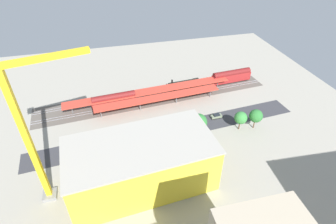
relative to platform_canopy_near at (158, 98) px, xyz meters
name	(u,v)px	position (x,y,z in m)	size (l,w,h in m)	color
ground_plane	(166,124)	(-0.19, 11.64, -4.30)	(157.13, 157.13, 0.00)	#9E998C
rail_bed	(155,96)	(-0.19, -7.82, -4.30)	(98.20, 14.22, 0.01)	#5B544C
street_asphalt	(169,131)	(-0.19, 15.86, -4.30)	(98.20, 9.00, 0.01)	#38383D
track_rails	(155,96)	(-0.19, -7.82, -4.12)	(97.90, 15.59, 0.12)	#9E9EA8
platform_canopy_near	(158,98)	(0.00, 0.00, 0.00)	(50.88, 8.64, 4.54)	#C63D2D
platform_canopy_far	(150,91)	(2.13, -6.31, -0.37)	(69.85, 10.58, 4.14)	#C63D2D
locomotive	(185,85)	(-14.66, -10.93, -2.36)	(15.87, 4.22, 5.38)	black
passenger_coach	(231,76)	(-36.45, -10.93, -1.07)	(18.77, 4.41, 6.12)	black
freight_coach_far	(114,100)	(17.13, -4.71, -1.29)	(17.93, 4.27, 5.74)	black
parked_car_0	(216,116)	(-19.56, 12.71, -3.51)	(4.28, 2.01, 1.75)	black
parked_car_1	(199,119)	(-12.50, 12.63, -3.56)	(4.21, 2.28, 1.67)	black
parked_car_2	(176,122)	(-3.57, 12.68, -3.49)	(4.88, 2.20, 1.83)	black
parked_car_3	(157,125)	(3.41, 12.42, -3.48)	(4.27, 2.20, 1.84)	black
construction_building	(141,164)	(12.80, 35.83, 2.72)	(38.88, 19.33, 14.04)	yellow
construction_roof_slab	(140,145)	(12.80, 35.83, 9.94)	(39.48, 19.93, 0.40)	#ADA89E
tower_crane	(31,130)	(36.97, 34.36, 18.77)	(22.91, 6.58, 40.28)	gray
box_truck_0	(103,149)	(23.00, 21.10, -2.66)	(9.72, 2.89, 3.27)	black
street_tree_0	(241,118)	(-24.85, 20.94, 0.72)	(4.52, 4.52, 7.30)	brown
street_tree_1	(198,122)	(-9.30, 20.47, 1.43)	(5.97, 5.97, 8.73)	brown
street_tree_2	(77,146)	(30.58, 20.86, 0.11)	(4.80, 4.80, 6.82)	brown
street_tree_3	(256,116)	(-30.28, 21.62, 1.03)	(4.74, 4.74, 7.71)	brown
street_tree_4	(199,124)	(-9.65, 20.51, 0.54)	(4.78, 4.78, 7.26)	brown
street_tree_5	(90,139)	(26.56, 20.11, 1.39)	(5.13, 5.13, 8.29)	brown
traffic_light	(127,137)	(15.10, 20.37, -0.13)	(0.50, 0.36, 6.28)	#333333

